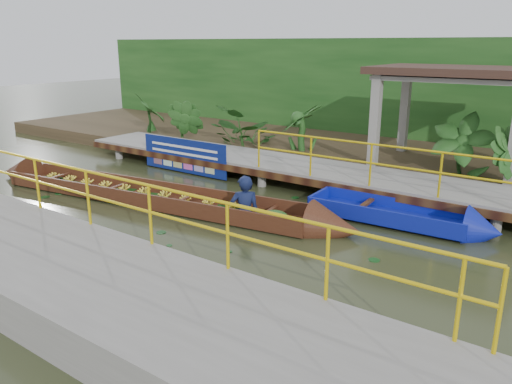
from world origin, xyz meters
The scene contains 10 objects.
ground centered at (0.00, 0.00, 0.00)m, with size 80.00×80.00×0.00m, color #2A2F17.
land_strip centered at (0.00, 7.50, 0.23)m, with size 30.00×8.00×0.45m, color #2F2717.
far_dock centered at (0.02, 3.43, 0.48)m, with size 16.00×2.06×1.66m.
near_dock centered at (1.00, -4.20, 0.30)m, with size 18.00×2.40×1.73m.
pavilion centered at (3.00, 6.30, 2.82)m, with size 4.40×3.00×3.00m.
foliage_backdrop centered at (0.00, 10.00, 2.00)m, with size 30.00×0.80×4.00m, color #174215.
vendor_boat centered at (-2.16, -0.08, 0.25)m, with size 10.88×2.54×2.31m.
moored_blue_boat centered at (3.91, 2.01, 0.17)m, with size 4.10×1.27×0.96m.
blue_banner centered at (-3.72, 2.48, 0.56)m, with size 3.27×0.04×1.02m.
tropical_plants centered at (-1.75, 5.30, 1.18)m, with size 14.16×1.16×1.45m.
Camera 1 is at (6.61, -8.24, 3.81)m, focal length 35.00 mm.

